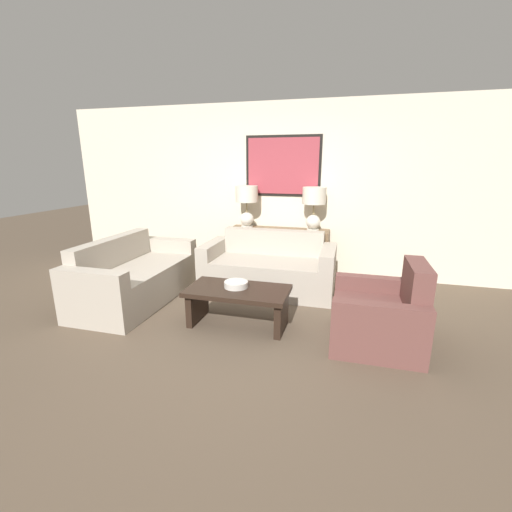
% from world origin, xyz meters
% --- Properties ---
extents(ground_plane, '(20.00, 20.00, 0.00)m').
position_xyz_m(ground_plane, '(0.00, 0.00, 0.00)').
color(ground_plane, brown).
extents(back_wall, '(7.40, 0.12, 2.65)m').
position_xyz_m(back_wall, '(0.00, 2.32, 1.33)').
color(back_wall, beige).
rests_on(back_wall, ground_plane).
extents(console_table, '(1.54, 0.39, 0.75)m').
position_xyz_m(console_table, '(0.00, 2.05, 0.38)').
color(console_table, brown).
rests_on(console_table, ground_plane).
extents(table_lamp_left, '(0.35, 0.35, 0.65)m').
position_xyz_m(table_lamp_left, '(-0.52, 2.05, 1.17)').
color(table_lamp_left, silver).
rests_on(table_lamp_left, console_table).
extents(table_lamp_right, '(0.35, 0.35, 0.65)m').
position_xyz_m(table_lamp_right, '(0.52, 2.05, 1.17)').
color(table_lamp_right, silver).
rests_on(table_lamp_right, console_table).
extents(couch_by_back_wall, '(1.81, 0.85, 0.81)m').
position_xyz_m(couch_by_back_wall, '(0.00, 1.37, 0.29)').
color(couch_by_back_wall, '#ADA393').
rests_on(couch_by_back_wall, ground_plane).
extents(couch_by_side, '(0.85, 1.81, 0.81)m').
position_xyz_m(couch_by_side, '(-1.60, 0.55, 0.29)').
color(couch_by_side, '#ADA393').
rests_on(couch_by_side, ground_plane).
extents(coffee_table, '(1.11, 0.58, 0.43)m').
position_xyz_m(coffee_table, '(-0.07, 0.20, 0.31)').
color(coffee_table, black).
rests_on(coffee_table, ground_plane).
extents(decorative_bowl, '(0.26, 0.26, 0.07)m').
position_xyz_m(decorative_bowl, '(-0.11, 0.24, 0.46)').
color(decorative_bowl, beige).
rests_on(decorative_bowl, coffee_table).
extents(armchair_near_back_wall, '(0.84, 0.90, 0.85)m').
position_xyz_m(armchair_near_back_wall, '(1.41, 0.20, 0.28)').
color(armchair_near_back_wall, brown).
rests_on(armchair_near_back_wall, ground_plane).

